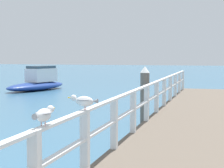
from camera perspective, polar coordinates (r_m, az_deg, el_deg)
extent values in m
cube|color=brown|center=(10.64, 11.49, -6.57)|extent=(2.63, 21.23, 0.41)
cube|color=white|center=(6.00, -3.87, -8.20)|extent=(0.12, 0.12, 0.96)
cube|color=white|center=(7.53, 0.30, -5.63)|extent=(0.12, 0.12, 0.96)
cube|color=white|center=(9.10, 3.02, -3.92)|extent=(0.12, 0.12, 0.96)
cube|color=white|center=(10.69, 4.92, -2.72)|extent=(0.12, 0.12, 0.96)
cube|color=white|center=(12.29, 6.34, -1.82)|extent=(0.12, 0.12, 0.96)
cube|color=white|center=(13.90, 7.42, -1.13)|extent=(0.12, 0.12, 0.96)
cube|color=white|center=(15.51, 8.28, -0.58)|extent=(0.12, 0.12, 0.96)
cube|color=white|center=(17.13, 8.97, -0.14)|extent=(0.12, 0.12, 0.96)
cube|color=white|center=(18.75, 9.55, 0.23)|extent=(0.12, 0.12, 0.96)
cube|color=white|center=(20.38, 10.03, 0.54)|extent=(0.12, 0.12, 0.96)
cube|color=white|center=(10.64, 4.94, -0.25)|extent=(0.10, 19.63, 0.04)
cube|color=white|center=(10.68, 4.93, -2.46)|extent=(0.10, 19.63, 0.04)
cylinder|color=#6B6056|center=(12.46, 4.68, -2.11)|extent=(0.28, 0.28, 1.62)
cone|color=white|center=(12.39, 4.70, 2.08)|extent=(0.29, 0.29, 0.20)
ellipsoid|color=white|center=(4.61, -9.71, -4.37)|extent=(0.14, 0.29, 0.15)
sphere|color=white|center=(4.76, -8.73, -3.55)|extent=(0.09, 0.09, 0.09)
cone|color=gold|center=(4.82, -8.39, -3.45)|extent=(0.03, 0.05, 0.02)
cone|color=#939399|center=(4.46, -10.73, -4.54)|extent=(0.07, 0.08, 0.07)
ellipsoid|color=#939399|center=(4.61, -9.71, -4.05)|extent=(0.18, 0.23, 0.04)
cylinder|color=tan|center=(4.63, -10.02, -5.59)|extent=(0.01, 0.01, 0.05)
cylinder|color=tan|center=(4.61, -9.47, -5.64)|extent=(0.01, 0.01, 0.05)
ellipsoid|color=white|center=(5.88, -3.95, -2.47)|extent=(0.29, 0.16, 0.15)
sphere|color=white|center=(5.95, -5.47, -1.96)|extent=(0.09, 0.09, 0.09)
cone|color=gold|center=(5.98, -6.03, -1.93)|extent=(0.05, 0.03, 0.02)
cone|color=#939399|center=(5.81, -2.43, -2.44)|extent=(0.09, 0.08, 0.07)
ellipsoid|color=#939399|center=(5.88, -3.95, -2.21)|extent=(0.24, 0.20, 0.04)
cylinder|color=tan|center=(5.87, -3.96, -3.47)|extent=(0.01, 0.01, 0.05)
cylinder|color=tan|center=(5.91, -3.75, -3.41)|extent=(0.01, 0.01, 0.05)
ellipsoid|color=navy|center=(24.76, -10.71, -0.31)|extent=(2.77, 4.99, 0.51)
cube|color=white|center=(25.08, -10.01, 1.27)|extent=(1.47, 2.10, 0.81)
cube|color=#334756|center=(25.06, -10.03, 2.38)|extent=(1.36, 1.90, 0.16)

